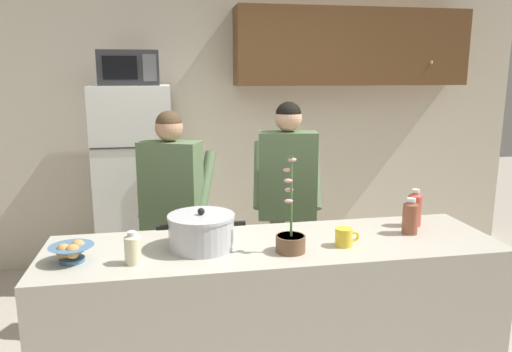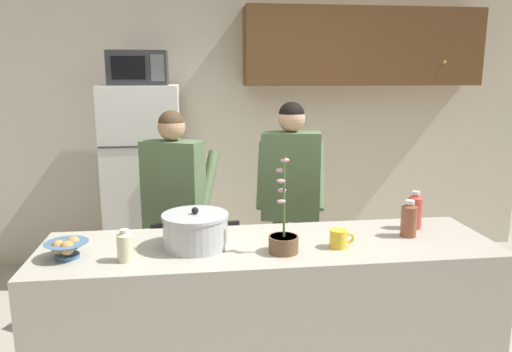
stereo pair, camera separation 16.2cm
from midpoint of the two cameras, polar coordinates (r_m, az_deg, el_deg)
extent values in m
cube|color=beige|center=(4.76, -1.77, 5.85)|extent=(6.00, 0.12, 2.60)
cube|color=brown|center=(4.78, 13.40, 14.45)|extent=(2.21, 0.34, 0.70)
sphere|color=gold|center=(4.93, 22.08, 12.21)|extent=(0.03, 0.03, 0.03)
cube|color=#BCB7A8|center=(2.80, 3.27, -16.80)|extent=(2.39, 0.68, 0.92)
cube|color=white|center=(4.38, -11.89, -0.88)|extent=(0.64, 0.64, 1.70)
cube|color=#333333|center=(3.99, -12.46, 3.35)|extent=(0.63, 0.01, 0.01)
cylinder|color=#B2B2B7|center=(4.05, -9.71, -3.08)|extent=(0.02, 0.02, 0.77)
cube|color=#2D2D30|center=(4.25, -12.49, 12.21)|extent=(0.48, 0.36, 0.28)
cube|color=black|center=(4.07, -13.57, 12.19)|extent=(0.26, 0.01, 0.18)
cube|color=#59595B|center=(4.06, -10.30, 12.33)|extent=(0.11, 0.01, 0.21)
cylinder|color=#726656|center=(3.52, -6.86, -11.97)|extent=(0.11, 0.11, 0.76)
cylinder|color=#726656|center=(3.58, -8.95, -11.66)|extent=(0.11, 0.11, 0.76)
cube|color=#59724C|center=(3.34, -8.25, -1.04)|extent=(0.44, 0.34, 0.60)
sphere|color=tan|center=(3.27, -8.45, 5.69)|extent=(0.18, 0.18, 0.18)
sphere|color=#4C3823|center=(3.27, -8.46, 6.09)|extent=(0.17, 0.17, 0.17)
cylinder|color=#59724C|center=(3.37, -4.33, -1.14)|extent=(0.22, 0.36, 0.47)
cylinder|color=#59724C|center=(3.53, -10.38, -0.73)|extent=(0.22, 0.36, 0.47)
cylinder|color=#726656|center=(3.66, 6.33, -10.80)|extent=(0.11, 0.11, 0.78)
cylinder|color=#726656|center=(3.66, 4.06, -10.77)|extent=(0.11, 0.11, 0.78)
cube|color=#59724C|center=(3.45, 5.41, 0.02)|extent=(0.44, 0.28, 0.62)
sphere|color=#D8A884|center=(3.39, 5.55, 6.73)|extent=(0.19, 0.19, 0.19)
sphere|color=black|center=(3.39, 5.56, 7.13)|extent=(0.18, 0.18, 0.18)
cylinder|color=#59724C|center=(3.58, 8.65, 0.05)|extent=(0.16, 0.38, 0.48)
cylinder|color=#59724C|center=(3.58, 2.12, 0.16)|extent=(0.16, 0.38, 0.48)
cylinder|color=silver|center=(2.54, -5.25, -6.55)|extent=(0.33, 0.33, 0.16)
cylinder|color=silver|center=(2.51, -5.29, -4.63)|extent=(0.34, 0.34, 0.02)
sphere|color=black|center=(2.50, -5.30, -4.06)|extent=(0.04, 0.04, 0.04)
cube|color=black|center=(2.53, -9.75, -5.80)|extent=(0.06, 0.02, 0.02)
cube|color=black|center=(2.54, -0.80, -5.53)|extent=(0.06, 0.02, 0.02)
cylinder|color=yellow|center=(2.58, 11.39, -7.20)|extent=(0.09, 0.09, 0.10)
torus|color=yellow|center=(2.60, 12.59, -7.12)|extent=(0.06, 0.01, 0.06)
cylinder|color=#4C7299|center=(2.55, -19.47, -8.83)|extent=(0.12, 0.12, 0.02)
cone|color=#4C7299|center=(2.53, -19.53, -7.98)|extent=(0.21, 0.21, 0.06)
sphere|color=tan|center=(2.51, -20.37, -7.82)|extent=(0.07, 0.07, 0.07)
sphere|color=tan|center=(2.55, -18.85, -7.47)|extent=(0.07, 0.07, 0.07)
sphere|color=tan|center=(2.49, -19.49, -7.95)|extent=(0.07, 0.07, 0.07)
cylinder|color=brown|center=(2.84, 19.00, -5.07)|extent=(0.09, 0.09, 0.17)
cone|color=brown|center=(2.82, 19.13, -3.18)|extent=(0.09, 0.09, 0.03)
cylinder|color=white|center=(2.81, 19.15, -2.91)|extent=(0.05, 0.05, 0.02)
cylinder|color=#D84C3F|center=(2.99, 19.56, -4.13)|extent=(0.08, 0.08, 0.18)
cone|color=#D84C3F|center=(2.97, 19.70, -2.19)|extent=(0.08, 0.08, 0.03)
cylinder|color=white|center=(2.96, 19.72, -1.90)|extent=(0.04, 0.04, 0.02)
cylinder|color=beige|center=(2.41, -13.16, -8.22)|extent=(0.08, 0.08, 0.13)
cone|color=beige|center=(2.39, -13.24, -6.53)|extent=(0.08, 0.08, 0.02)
cylinder|color=white|center=(2.38, -13.25, -6.34)|extent=(0.04, 0.04, 0.02)
cylinder|color=brown|center=(2.48, 5.12, -7.96)|extent=(0.15, 0.15, 0.09)
cylinder|color=#38281E|center=(2.46, 5.14, -7.12)|extent=(0.14, 0.14, 0.01)
cylinder|color=#4C7238|center=(2.40, 5.23, -2.47)|extent=(0.01, 0.03, 0.40)
ellipsoid|color=pink|center=(2.40, 4.91, -2.99)|extent=(0.04, 0.03, 0.02)
ellipsoid|color=pink|center=(2.41, 4.99, -1.68)|extent=(0.04, 0.03, 0.02)
ellipsoid|color=pink|center=(2.38, 4.89, -0.59)|extent=(0.04, 0.03, 0.02)
ellipsoid|color=pink|center=(2.39, 4.82, 0.67)|extent=(0.04, 0.03, 0.02)
ellipsoid|color=pink|center=(2.38, 5.35, 1.86)|extent=(0.04, 0.03, 0.02)
camera|label=1|loc=(0.08, -88.48, 0.32)|focal=34.24mm
camera|label=2|loc=(0.08, 91.52, -0.32)|focal=34.24mm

